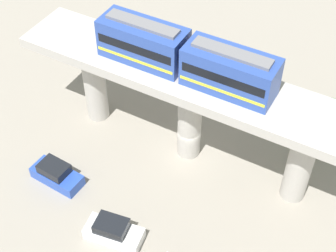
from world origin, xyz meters
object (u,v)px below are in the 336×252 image
object	(u,v)px
parked_car_white	(113,231)
tree_near_viaduct	(328,115)
train	(185,56)
parked_car_blue	(56,174)

from	to	relation	value
parked_car_white	tree_near_viaduct	size ratio (longest dim) A/B	0.96
train	tree_near_viaduct	distance (m)	13.58
tree_near_viaduct	parked_car_white	bearing A→B (deg)	148.30
parked_car_blue	parked_car_white	size ratio (longest dim) A/B	0.97
parked_car_white	tree_near_viaduct	xyz separation A→B (m)	(16.51, -10.20, 2.40)
train	parked_car_blue	distance (m)	13.93
train	tree_near_viaduct	bearing A→B (deg)	-56.91
parked_car_white	train	bearing A→B (deg)	-10.74
parked_car_blue	tree_near_viaduct	xyz separation A→B (m)	(14.30, -17.04, 2.40)
train	parked_car_white	size ratio (longest dim) A/B	3.06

